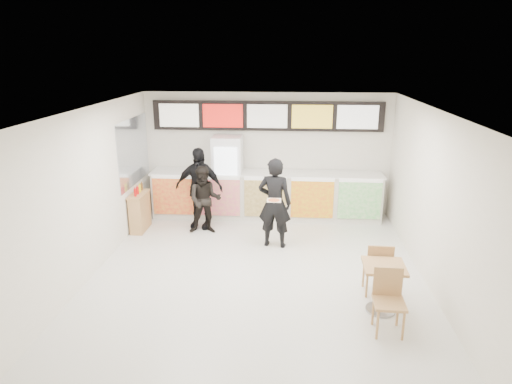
# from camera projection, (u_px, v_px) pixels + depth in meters

# --- Properties ---
(floor) EXTENTS (7.00, 7.00, 0.00)m
(floor) POSITION_uv_depth(u_px,v_px,m) (257.00, 276.00, 8.33)
(floor) COLOR beige
(floor) RESTS_ON ground
(ceiling) EXTENTS (7.00, 7.00, 0.00)m
(ceiling) POSITION_uv_depth(u_px,v_px,m) (257.00, 110.00, 7.44)
(ceiling) COLOR white
(ceiling) RESTS_ON wall_back
(wall_back) EXTENTS (6.00, 0.00, 6.00)m
(wall_back) POSITION_uv_depth(u_px,v_px,m) (267.00, 154.00, 11.22)
(wall_back) COLOR silver
(wall_back) RESTS_ON floor
(wall_left) EXTENTS (0.00, 7.00, 7.00)m
(wall_left) POSITION_uv_depth(u_px,v_px,m) (89.00, 194.00, 8.09)
(wall_left) COLOR silver
(wall_left) RESTS_ON floor
(wall_right) EXTENTS (0.00, 7.00, 7.00)m
(wall_right) POSITION_uv_depth(u_px,v_px,m) (435.00, 201.00, 7.68)
(wall_right) COLOR silver
(wall_right) RESTS_ON floor
(service_counter) EXTENTS (5.56, 0.77, 1.14)m
(service_counter) POSITION_uv_depth(u_px,v_px,m) (266.00, 195.00, 11.10)
(service_counter) COLOR silver
(service_counter) RESTS_ON floor
(menu_board) EXTENTS (5.50, 0.14, 0.70)m
(menu_board) POSITION_uv_depth(u_px,v_px,m) (267.00, 116.00, 10.86)
(menu_board) COLOR black
(menu_board) RESTS_ON wall_back
(drinks_fridge) EXTENTS (0.70, 0.67, 2.00)m
(drinks_fridge) POSITION_uv_depth(u_px,v_px,m) (228.00, 177.00, 11.06)
(drinks_fridge) COLOR white
(drinks_fridge) RESTS_ON floor
(mirror_panel) EXTENTS (0.01, 2.00, 1.50)m
(mirror_panel) POSITION_uv_depth(u_px,v_px,m) (134.00, 151.00, 10.35)
(mirror_panel) COLOR #B2B7BF
(mirror_panel) RESTS_ON wall_left
(customer_main) EXTENTS (0.75, 0.56, 1.89)m
(customer_main) POSITION_uv_depth(u_px,v_px,m) (275.00, 203.00, 9.35)
(customer_main) COLOR black
(customer_main) RESTS_ON floor
(customer_left) EXTENTS (0.79, 0.63, 1.53)m
(customer_left) POSITION_uv_depth(u_px,v_px,m) (205.00, 200.00, 10.11)
(customer_left) COLOR black
(customer_left) RESTS_ON floor
(customer_mid) EXTENTS (1.15, 0.57, 1.88)m
(customer_mid) POSITION_uv_depth(u_px,v_px,m) (199.00, 188.00, 10.38)
(customer_mid) COLOR black
(customer_mid) RESTS_ON floor
(pizza_slice) EXTENTS (0.36, 0.36, 0.02)m
(pizza_slice) POSITION_uv_depth(u_px,v_px,m) (274.00, 200.00, 8.86)
(pizza_slice) COLOR beige
(pizza_slice) RESTS_ON customer_main
(cafe_table) EXTENTS (0.65, 1.62, 0.94)m
(cafe_table) POSITION_uv_depth(u_px,v_px,m) (383.00, 279.00, 7.04)
(cafe_table) COLOR tan
(cafe_table) RESTS_ON floor
(condiment_ledge) EXTENTS (0.31, 0.78, 1.03)m
(condiment_ledge) POSITION_uv_depth(u_px,v_px,m) (140.00, 211.00, 10.36)
(condiment_ledge) COLOR tan
(condiment_ledge) RESTS_ON floor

